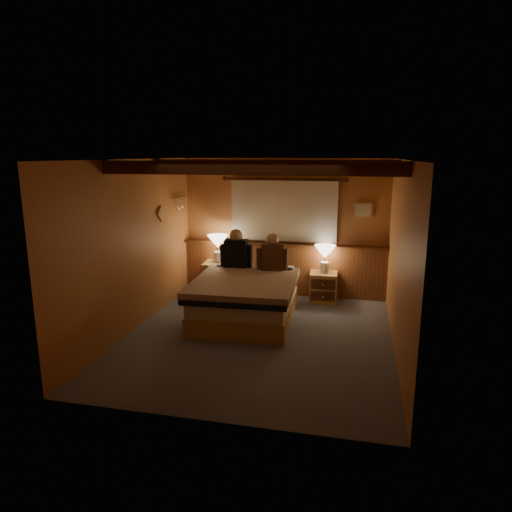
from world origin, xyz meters
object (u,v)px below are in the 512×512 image
(bed, at_px, (246,298))
(person_right, at_px, (272,255))
(lamp_right, at_px, (325,253))
(duffel_bag, at_px, (226,292))
(nightstand_right, at_px, (323,287))
(person_left, at_px, (236,251))
(lamp_left, at_px, (218,243))
(nightstand_left, at_px, (220,279))

(bed, distance_m, person_right, 0.87)
(lamp_right, relative_size, duffel_bag, 0.90)
(nightstand_right, distance_m, person_left, 1.62)
(bed, relative_size, lamp_right, 4.18)
(lamp_left, xyz_separation_m, lamp_right, (1.87, 0.04, -0.11))
(nightstand_left, height_order, person_left, person_left)
(nightstand_left, bearing_deg, lamp_right, -2.83)
(nightstand_left, distance_m, person_left, 0.86)
(duffel_bag, bearing_deg, lamp_right, 4.41)
(bed, bearing_deg, lamp_left, 122.51)
(nightstand_left, xyz_separation_m, lamp_left, (-0.04, 0.03, 0.64))
(lamp_right, bearing_deg, nightstand_right, -104.19)
(bed, xyz_separation_m, duffel_bag, (-0.55, 0.82, -0.18))
(bed, bearing_deg, lamp_right, 44.53)
(nightstand_left, distance_m, lamp_left, 0.64)
(nightstand_left, bearing_deg, bed, -60.74)
(duffel_bag, bearing_deg, bed, -63.50)
(nightstand_right, xyz_separation_m, lamp_left, (-1.87, -0.01, 0.69))
(person_left, bearing_deg, lamp_left, 132.03)
(bed, relative_size, person_left, 3.00)
(duffel_bag, bearing_deg, person_left, -42.91)
(nightstand_right, height_order, lamp_right, lamp_right)
(person_left, xyz_separation_m, person_right, (0.61, -0.05, -0.02))
(lamp_left, height_order, person_left, person_left)
(nightstand_right, height_order, person_right, person_right)
(nightstand_left, distance_m, nightstand_right, 1.83)
(nightstand_right, bearing_deg, person_right, -148.40)
(person_right, bearing_deg, lamp_left, 144.09)
(nightstand_left, bearing_deg, duffel_bag, -59.75)
(lamp_left, bearing_deg, person_right, -25.89)
(bed, bearing_deg, duffel_bag, 121.52)
(person_right, bearing_deg, bed, -125.60)
(nightstand_right, bearing_deg, lamp_left, 177.97)
(nightstand_right, relative_size, duffel_bag, 0.96)
(lamp_left, relative_size, duffel_bag, 0.92)
(lamp_right, distance_m, person_left, 1.50)
(nightstand_right, bearing_deg, bed, -135.87)
(bed, height_order, nightstand_right, bed)
(nightstand_right, height_order, duffel_bag, nightstand_right)
(nightstand_left, height_order, nightstand_right, nightstand_left)
(nightstand_left, bearing_deg, person_right, -30.43)
(duffel_bag, bearing_deg, nightstand_left, 117.82)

